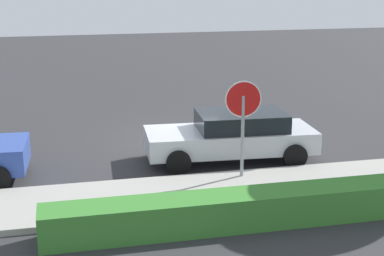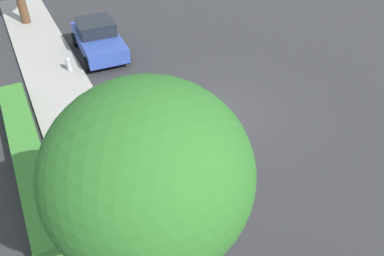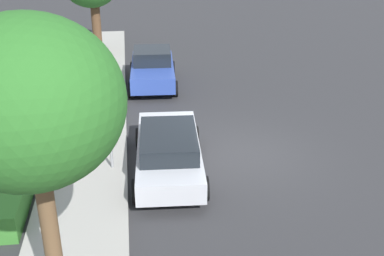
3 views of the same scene
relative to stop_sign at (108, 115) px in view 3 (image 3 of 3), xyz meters
name	(u,v)px [view 3 (image 3 of 3)]	position (x,y,z in m)	size (l,w,h in m)	color
ground_plane	(241,155)	(0.49, -3.89, -1.75)	(60.00, 60.00, 0.00)	#2D2D30
sidewalk_curb	(87,163)	(0.49, 0.75, -1.68)	(32.00, 2.34, 0.14)	#9E9B93
stop_sign	(108,115)	(0.00, 0.00, 0.00)	(0.88, 0.10, 2.51)	gray
parked_car_silver	(169,150)	(-0.25, -1.60, -1.04)	(4.63, 2.17, 1.35)	silver
parked_car_blue	(153,68)	(7.14, -1.58, -1.00)	(4.01, 2.12, 1.51)	#2D479E
street_tree_mid_block	(29,104)	(-5.34, 0.84, 2.52)	(2.89, 2.89, 5.63)	brown
fire_hydrant	(113,88)	(5.98, 0.07, -1.39)	(0.30, 0.22, 0.72)	#A5A5A8
front_yard_hedge	(28,151)	(0.89, 2.47, -1.40)	(7.84, 0.84, 0.70)	#387A2D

